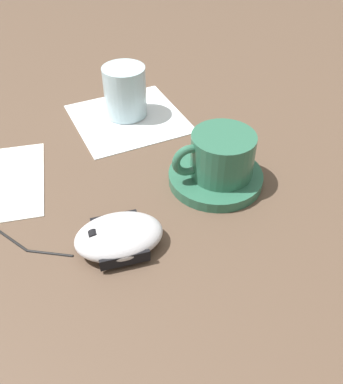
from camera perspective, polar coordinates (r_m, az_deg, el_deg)
ground_plane at (r=0.58m, az=-4.83°, el=3.36°), size 3.00×3.00×0.00m
saucer at (r=0.55m, az=5.87°, el=1.99°), size 0.12×0.12×0.01m
coffee_cup at (r=0.53m, az=6.59°, el=4.93°), size 0.08×0.10×0.06m
computer_mouse at (r=0.46m, az=-7.03°, el=-5.88°), size 0.11×0.12×0.03m
napkin_under_glass at (r=0.68m, az=-5.77°, el=9.77°), size 0.22×0.22×0.00m
drinking_glass at (r=0.67m, az=-6.21°, el=13.20°), size 0.06×0.06×0.08m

